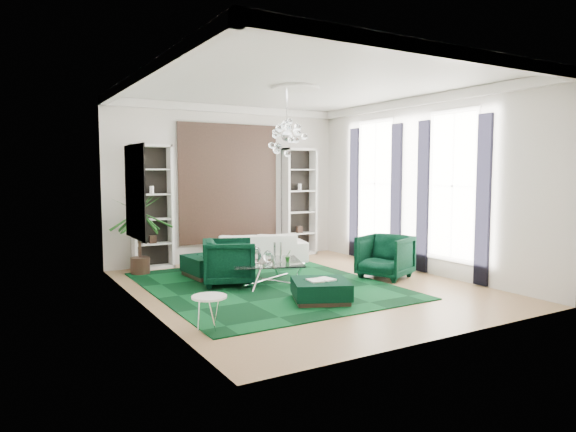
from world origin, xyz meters
TOP-DOWN VIEW (x-y plane):
  - floor at (0.00, 0.00)m, footprint 6.00×7.00m
  - ceiling at (0.00, 0.00)m, footprint 6.00×7.00m
  - wall_back at (0.00, 3.51)m, footprint 6.00×0.02m
  - wall_front at (0.00, -3.51)m, footprint 6.00×0.02m
  - wall_left at (-3.01, 0.00)m, footprint 0.02×7.00m
  - wall_right at (3.01, 0.00)m, footprint 0.02×7.00m
  - crown_molding at (0.00, 0.00)m, footprint 6.00×7.00m
  - ceiling_medallion at (0.00, 0.30)m, footprint 0.90×0.90m
  - tapestry at (0.00, 3.46)m, footprint 2.50×0.06m
  - shelving_left at (-1.95, 3.31)m, footprint 0.90×0.38m
  - shelving_right at (1.95, 3.31)m, footprint 0.90×0.38m
  - painting at (-2.97, 0.60)m, footprint 0.04×1.30m
  - window_near at (2.99, -0.90)m, footprint 0.03×1.10m
  - curtain_near_a at (2.96, -1.68)m, footprint 0.07×0.30m
  - curtain_near_b at (2.96, -0.12)m, footprint 0.07×0.30m
  - window_far at (2.99, 1.50)m, footprint 0.03×1.10m
  - curtain_far_a at (2.96, 0.72)m, footprint 0.07×0.30m
  - curtain_far_b at (2.96, 2.28)m, footprint 0.07×0.30m
  - rug at (-0.57, 0.46)m, footprint 4.20×5.00m
  - sofa at (0.41, 2.83)m, footprint 2.59×1.59m
  - armchair_left at (-1.16, 0.88)m, footprint 1.25×1.24m
  - armchair_right at (1.88, -0.16)m, footprint 1.27×1.26m
  - coffee_table at (-0.50, 0.56)m, footprint 1.70×1.70m
  - ottoman_side at (-1.15, 1.77)m, footprint 1.08×1.08m
  - ottoman_front at (-0.35, -1.11)m, footprint 1.21×1.21m
  - book at (-0.35, -1.11)m, footprint 0.45×0.30m
  - side_table at (-2.55, -1.61)m, footprint 0.65×0.65m
  - palm at (-2.38, 2.77)m, footprint 1.58×1.58m
  - chandelier at (-0.28, 0.15)m, footprint 0.96×0.96m
  - table_plant at (-0.17, 0.29)m, footprint 0.15×0.14m

SIDE VIEW (x-z plane):
  - floor at x=0.00m, z-range -0.02..0.00m
  - rug at x=-0.57m, z-range 0.00..0.02m
  - ottoman_front at x=-0.35m, z-range 0.00..0.37m
  - ottoman_side at x=-1.15m, z-range 0.00..0.45m
  - coffee_table at x=-0.50m, z-range 0.00..0.45m
  - side_table at x=-2.55m, z-range 0.00..0.47m
  - sofa at x=0.41m, z-range 0.00..0.71m
  - book at x=-0.35m, z-range 0.37..0.40m
  - armchair_right at x=1.88m, z-range 0.00..0.89m
  - armchair_left at x=-1.16m, z-range 0.00..0.89m
  - table_plant at x=-0.17m, z-range 0.45..0.69m
  - palm at x=-2.38m, z-range 0.00..2.21m
  - shelving_left at x=-1.95m, z-range 0.00..2.80m
  - shelving_right at x=1.95m, z-range 0.00..2.80m
  - curtain_near_a at x=2.96m, z-range 0.02..3.27m
  - curtain_near_b at x=2.96m, z-range 0.02..3.27m
  - curtain_far_a at x=2.96m, z-range 0.02..3.27m
  - curtain_far_b at x=2.96m, z-range 0.02..3.27m
  - painting at x=-2.97m, z-range 1.05..2.65m
  - wall_back at x=0.00m, z-range 0.00..3.80m
  - wall_front at x=0.00m, z-range 0.00..3.80m
  - wall_left at x=-3.01m, z-range 0.00..3.80m
  - wall_right at x=3.01m, z-range 0.00..3.80m
  - tapestry at x=0.00m, z-range 0.50..3.30m
  - window_near at x=2.99m, z-range 0.45..3.35m
  - window_far at x=2.99m, z-range 0.45..3.35m
  - chandelier at x=-0.28m, z-range 2.49..3.21m
  - crown_molding at x=0.00m, z-range 3.61..3.79m
  - ceiling_medallion at x=0.00m, z-range 3.75..3.79m
  - ceiling at x=0.00m, z-range 3.80..3.82m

